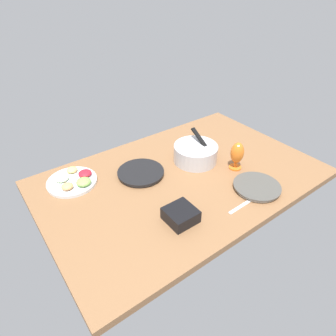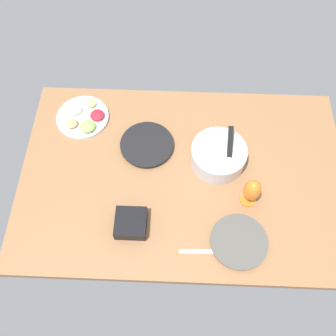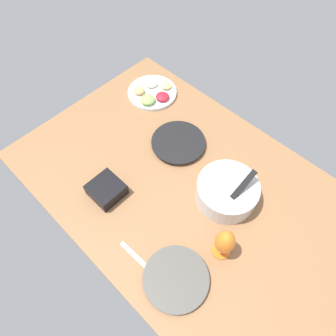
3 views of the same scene
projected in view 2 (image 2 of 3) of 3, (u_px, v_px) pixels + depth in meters
The scene contains 8 objects.
ground_plane at pixel (183, 176), 183.50cm from camera, with size 160.00×104.00×4.00cm, color #8C603D.
dinner_plate_left at pixel (147, 145), 188.13cm from camera, with size 27.24×27.24×2.61cm.
dinner_plate_right at pixel (239, 242), 164.10cm from camera, with size 25.77×25.77×2.46cm.
mixing_bowl at pixel (218, 155), 180.13cm from camera, with size 27.02×27.02×17.66cm.
fruit_platter at pixel (84, 117), 195.94cm from camera, with size 27.66×27.66×5.28cm.
hurricane_glass_orange at pixel (252, 191), 166.31cm from camera, with size 7.89×7.89×17.43cm.
square_bowl_black at pixel (131, 223), 165.85cm from camera, with size 14.02×14.02×6.49cm.
fork_by_right_plate at pixel (200, 251), 163.03cm from camera, with size 18.00×1.80×0.60cm, color silver.
Camera 2 is at (-4.07, -84.18, 161.22)cm, focal length 39.50 mm.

